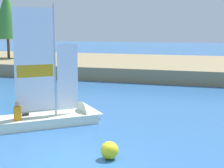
% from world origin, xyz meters
% --- Properties ---
extents(ground_plane, '(200.00, 200.00, 0.00)m').
position_xyz_m(ground_plane, '(0.00, 0.00, 0.00)').
color(ground_plane, '#2D609E').
extents(shore_bank, '(80.00, 15.96, 1.10)m').
position_xyz_m(shore_bank, '(0.00, 25.03, 0.55)').
color(shore_bank, '#897A56').
rests_on(shore_bank, ground).
extents(shoreline_tree_midleft, '(3.46, 3.46, 6.95)m').
position_xyz_m(shoreline_tree_midleft, '(-17.59, 22.90, 5.59)').
color(shoreline_tree_midleft, brown).
rests_on(shoreline_tree_midleft, shore_bank).
extents(sailboat, '(4.62, 4.41, 5.74)m').
position_xyz_m(sailboat, '(-2.35, 4.63, 0.38)').
color(sailboat, silver).
rests_on(sailboat, ground).
extents(channel_buoy, '(0.59, 0.59, 0.59)m').
position_xyz_m(channel_buoy, '(1.01, 0.94, 0.29)').
color(channel_buoy, yellow).
rests_on(channel_buoy, ground).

